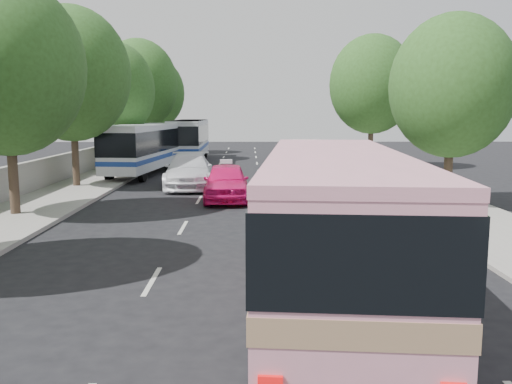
{
  "coord_description": "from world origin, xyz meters",
  "views": [
    {
      "loc": [
        0.4,
        -14.37,
        3.94
      ],
      "look_at": [
        0.6,
        1.57,
        1.6
      ],
      "focal_mm": 38.0,
      "sensor_mm": 36.0,
      "label": 1
    }
  ],
  "objects_px": {
    "pink_taxi": "(226,182)",
    "white_pickup": "(189,171)",
    "tour_coach_front": "(144,144)",
    "tour_coach_rear": "(189,137)",
    "pink_bus": "(334,213)"
  },
  "relations": [
    {
      "from": "pink_bus",
      "to": "pink_taxi",
      "type": "relative_size",
      "value": 2.07
    },
    {
      "from": "pink_bus",
      "to": "tour_coach_rear",
      "type": "relative_size",
      "value": 0.91
    },
    {
      "from": "white_pickup",
      "to": "tour_coach_rear",
      "type": "height_order",
      "value": "tour_coach_rear"
    },
    {
      "from": "pink_bus",
      "to": "tour_coach_rear",
      "type": "distance_m",
      "value": 34.64
    },
    {
      "from": "tour_coach_front",
      "to": "pink_taxi",
      "type": "bearing_deg",
      "value": -55.37
    },
    {
      "from": "pink_taxi",
      "to": "tour_coach_rear",
      "type": "relative_size",
      "value": 0.44
    },
    {
      "from": "pink_taxi",
      "to": "pink_bus",
      "type": "bearing_deg",
      "value": -80.64
    },
    {
      "from": "pink_taxi",
      "to": "white_pickup",
      "type": "relative_size",
      "value": 0.81
    },
    {
      "from": "white_pickup",
      "to": "tour_coach_front",
      "type": "relative_size",
      "value": 0.56
    },
    {
      "from": "pink_bus",
      "to": "tour_coach_rear",
      "type": "bearing_deg",
      "value": 106.3
    },
    {
      "from": "tour_coach_front",
      "to": "white_pickup",
      "type": "bearing_deg",
      "value": -53.75
    },
    {
      "from": "pink_taxi",
      "to": "white_pickup",
      "type": "xyz_separation_m",
      "value": [
        -2.17,
        4.39,
        0.04
      ]
    },
    {
      "from": "pink_bus",
      "to": "white_pickup",
      "type": "bearing_deg",
      "value": 110.41
    },
    {
      "from": "pink_taxi",
      "to": "white_pickup",
      "type": "distance_m",
      "value": 4.9
    },
    {
      "from": "pink_taxi",
      "to": "tour_coach_rear",
      "type": "bearing_deg",
      "value": 98.98
    }
  ]
}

